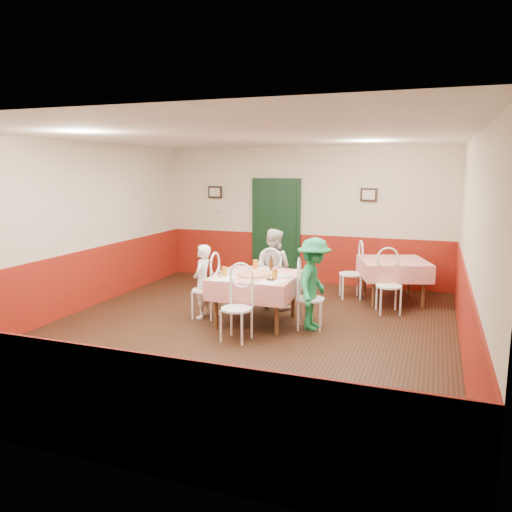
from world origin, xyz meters
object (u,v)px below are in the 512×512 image
(chair_left, at_px, (205,290))
(glass_a, at_px, (224,272))
(chair_second_a, at_px, (351,274))
(pizza, at_px, (254,275))
(second_table, at_px, (393,281))
(glass_b, at_px, (275,274))
(diner_right, at_px, (314,284))
(chair_right, at_px, (310,299))
(chair_near, at_px, (236,309))
(beer_bottle, at_px, (271,263))
(wallet, at_px, (271,280))
(chair_second_b, at_px, (389,286))
(diner_left, at_px, (202,281))
(main_table, at_px, (256,299))
(glass_c, at_px, (255,264))
(chair_far, at_px, (272,283))
(diner_far, at_px, (273,269))

(chair_left, xyz_separation_m, glass_a, (0.44, -0.25, 0.38))
(chair_second_a, distance_m, pizza, 2.38)
(second_table, height_order, glass_b, glass_b)
(diner_right, bearing_deg, chair_right, 91.92)
(chair_near, distance_m, chair_second_a, 3.06)
(beer_bottle, height_order, wallet, beer_bottle)
(glass_a, relative_size, glass_b, 0.95)
(wallet, height_order, diner_right, diner_right)
(glass_a, height_order, beer_bottle, beer_bottle)
(chair_second_b, bearing_deg, wallet, -153.34)
(glass_a, height_order, diner_left, diner_left)
(chair_right, height_order, diner_right, diner_right)
(glass_a, bearing_deg, chair_second_a, 55.98)
(chair_left, bearing_deg, second_table, 124.20)
(chair_second_b, bearing_deg, beer_bottle, -172.72)
(chair_second_a, bearing_deg, chair_second_b, 26.62)
(main_table, relative_size, glass_c, 8.20)
(beer_bottle, bearing_deg, diner_left, -157.33)
(chair_second_a, xyz_separation_m, chair_second_b, (0.75, -0.75, 0.00))
(chair_second_b, xyz_separation_m, glass_c, (-2.04, -0.83, 0.38))
(glass_a, bearing_deg, glass_b, 3.93)
(second_table, xyz_separation_m, diner_left, (-2.78, -2.02, 0.21))
(chair_left, bearing_deg, glass_c, 120.50)
(main_table, height_order, glass_c, glass_c)
(glass_c, bearing_deg, diner_left, -148.93)
(chair_far, distance_m, diner_far, 0.24)
(chair_left, relative_size, chair_near, 1.00)
(second_table, bearing_deg, chair_second_b, -90.00)
(glass_c, bearing_deg, chair_second_a, 50.69)
(chair_right, distance_m, pizza, 0.92)
(chair_second_a, relative_size, chair_second_b, 1.00)
(chair_far, relative_size, glass_a, 6.19)
(glass_b, distance_m, diner_far, 1.19)
(beer_bottle, bearing_deg, wallet, -72.38)
(main_table, relative_size, beer_bottle, 5.57)
(chair_second_b, bearing_deg, chair_left, -173.41)
(main_table, xyz_separation_m, diner_far, (-0.02, 0.90, 0.31))
(chair_left, distance_m, glass_b, 1.29)
(chair_near, bearing_deg, chair_far, 95.21)
(main_table, height_order, chair_second_b, chair_second_b)
(chair_right, bearing_deg, diner_left, 81.23)
(chair_second_a, distance_m, glass_a, 2.77)
(pizza, distance_m, wallet, 0.40)
(chair_far, distance_m, diner_right, 1.26)
(pizza, bearing_deg, chair_second_a, 61.39)
(beer_bottle, height_order, diner_far, diner_far)
(main_table, xyz_separation_m, chair_second_a, (1.13, 2.00, 0.08))
(glass_a, bearing_deg, diner_right, 12.51)
(chair_far, distance_m, chair_near, 1.70)
(second_table, height_order, glass_c, glass_c)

